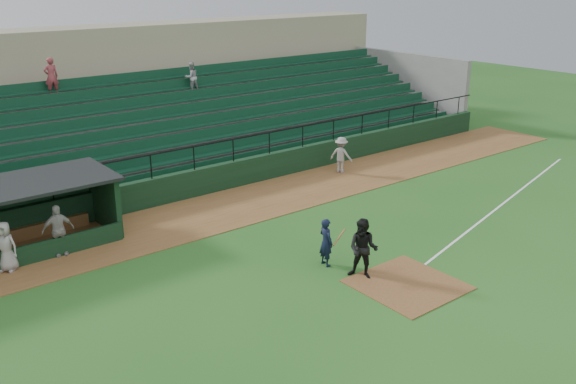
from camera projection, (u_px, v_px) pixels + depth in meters
ground at (384, 273)px, 20.16m from camera, size 90.00×90.00×0.00m
warning_track at (244, 204)px, 26.08m from camera, size 40.00×4.00×0.03m
home_plate_dirt at (407, 284)px, 19.41m from camera, size 3.00×3.00×0.03m
foul_line at (497, 208)px, 25.71m from camera, size 17.49×4.44×0.01m
stadium_structure at (148, 116)px, 31.58m from camera, size 38.00×13.08×6.40m
batter_at_plate at (326, 242)px, 20.48m from camera, size 1.02×0.68×1.64m
umpire at (363, 249)px, 19.57m from camera, size 1.14×1.21×1.98m
runner at (341, 155)px, 29.92m from camera, size 1.04×1.29×1.75m
dugout_player_a at (58, 230)px, 21.10m from camera, size 1.11×0.55×1.82m
dugout_player_b at (5, 246)px, 20.04m from camera, size 0.95×0.97×1.68m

